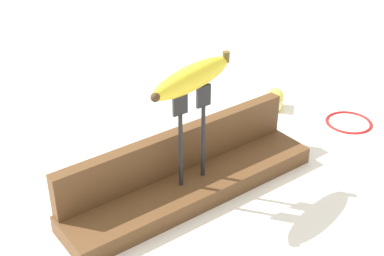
{
  "coord_description": "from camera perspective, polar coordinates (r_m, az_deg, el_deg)",
  "views": [
    {
      "loc": [
        -0.44,
        -0.59,
        0.56
      ],
      "look_at": [
        0.0,
        0.0,
        0.13
      ],
      "focal_mm": 50.36,
      "sensor_mm": 36.0,
      "label": 1
    }
  ],
  "objects": [
    {
      "name": "fork_stand_center",
      "position": [
        0.85,
        0.13,
        -0.01
      ],
      "size": [
        0.07,
        0.01,
        0.17
      ],
      "color": "black",
      "rests_on": "wooden_board"
    },
    {
      "name": "banana_chunk_near",
      "position": [
        1.2,
        8.69,
        2.92
      ],
      "size": [
        0.06,
        0.06,
        0.04
      ],
      "color": "#DBD147",
      "rests_on": "ground"
    },
    {
      "name": "fork_fallen_far",
      "position": [
        0.98,
        -1.11,
        -4.48
      ],
      "size": [
        0.07,
        0.17,
        0.01
      ],
      "color": "black",
      "rests_on": "ground"
    },
    {
      "name": "wire_coil",
      "position": [
        1.18,
        16.44,
        0.6
      ],
      "size": [
        0.1,
        0.1,
        0.01
      ],
      "primitive_type": "torus",
      "color": "red",
      "rests_on": "ground"
    },
    {
      "name": "ground_plane",
      "position": [
        0.93,
        0.0,
        -7.01
      ],
      "size": [
        3.0,
        3.0,
        0.0
      ],
      "primitive_type": "plane",
      "color": "silver"
    },
    {
      "name": "board_backstop",
      "position": [
        0.92,
        -1.54,
        -2.33
      ],
      "size": [
        0.46,
        0.02,
        0.08
      ],
      "primitive_type": "cube",
      "color": "brown",
      "rests_on": "wooden_board"
    },
    {
      "name": "wooden_board",
      "position": [
        0.92,
        0.0,
        -6.24
      ],
      "size": [
        0.47,
        0.1,
        0.03
      ],
      "primitive_type": "cube",
      "color": "brown",
      "rests_on": "ground"
    },
    {
      "name": "banana_raised_center",
      "position": [
        0.81,
        0.14,
        5.29
      ],
      "size": [
        0.18,
        0.07,
        0.04
      ],
      "color": "yellow",
      "rests_on": "fork_stand_center"
    }
  ]
}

